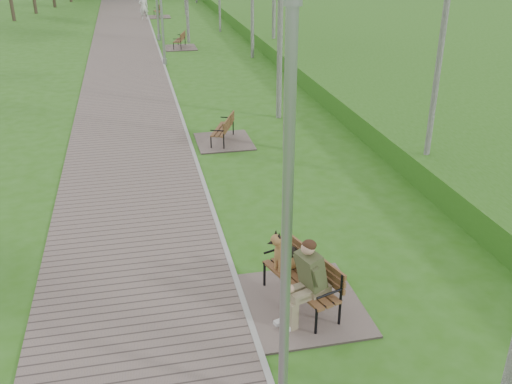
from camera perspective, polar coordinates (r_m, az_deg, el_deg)
ground at (r=9.04m, az=0.10°, el=-14.94°), size 120.00×120.00×0.00m
walkway at (r=28.86m, az=-12.96°, el=12.79°), size 3.50×67.00×0.04m
kerb at (r=28.90m, az=-9.41°, el=13.11°), size 0.10×67.00×0.05m
embankment at (r=30.54m, az=14.49°, el=13.25°), size 14.00×70.00×1.60m
bench_main at (r=9.51m, az=4.23°, el=-9.11°), size 1.97×2.19×1.72m
bench_second at (r=16.97m, az=-3.35°, el=5.57°), size 1.61×1.79×0.99m
bench_third at (r=31.30m, az=-7.65°, el=14.41°), size 1.64×1.82×1.01m
bench_far at (r=42.87m, az=-9.76°, el=17.08°), size 1.60×1.77×0.98m
lamp_post_near at (r=6.56m, az=3.07°, el=-5.12°), size 0.21×0.21×5.38m
lamp_post_second at (r=27.07m, az=-9.42°, el=17.27°), size 0.19×0.19×4.98m
pedestrian_near at (r=41.61m, az=-11.19°, el=17.71°), size 0.70×0.53×1.73m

